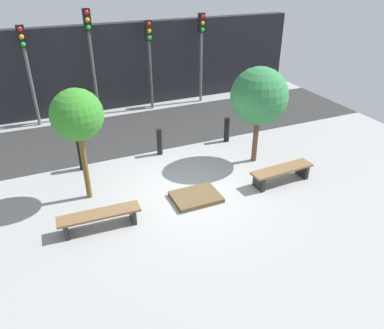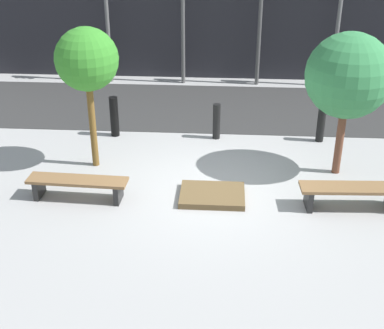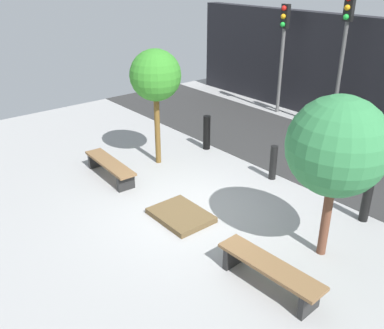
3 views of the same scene
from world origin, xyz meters
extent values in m
plane|color=#9A9A9A|center=(0.00, 0.00, 0.00)|extent=(18.00, 18.00, 0.00)
cube|color=#2F2F2F|center=(0.00, 4.72, 0.01)|extent=(18.00, 3.75, 0.01)
cube|color=black|center=(0.00, 7.70, 1.74)|extent=(16.20, 0.50, 3.49)
cube|color=black|center=(-3.43, -0.50, 0.19)|extent=(0.12, 0.44, 0.38)
cube|color=black|center=(-1.83, -0.57, 0.19)|extent=(0.12, 0.44, 0.38)
cube|color=brown|center=(-2.63, -0.53, 0.41)|extent=(1.98, 0.53, 0.06)
cube|color=black|center=(1.85, -0.57, 0.20)|extent=(0.12, 0.47, 0.41)
cube|color=brown|center=(2.63, -0.53, 0.44)|extent=(1.95, 0.56, 0.06)
cube|color=brown|center=(0.00, -0.33, 0.06)|extent=(1.27, 0.97, 0.12)
cylinder|color=brown|center=(-2.63, 0.95, 1.02)|extent=(0.14, 0.14, 2.04)
sphere|color=#358729|center=(-2.63, 0.95, 2.40)|extent=(1.31, 1.31, 1.31)
cylinder|color=brown|center=(2.63, 0.95, 0.84)|extent=(0.17, 0.17, 1.69)
sphere|color=#337E46|center=(2.63, 0.95, 2.16)|extent=(1.73, 1.73, 1.73)
cylinder|color=black|center=(-2.52, 2.59, 0.50)|extent=(0.21, 0.21, 1.01)
cylinder|color=black|center=(0.00, 2.59, 0.44)|extent=(0.18, 0.18, 0.89)
cylinder|color=black|center=(2.52, 2.59, 0.44)|extent=(0.19, 0.19, 0.88)
cylinder|color=#5E5E5E|center=(-3.50, 6.89, 1.87)|extent=(0.12, 0.12, 3.73)
cylinder|color=#525252|center=(-1.17, 6.89, 2.08)|extent=(0.12, 0.12, 4.16)
cylinder|color=#4B4B4B|center=(1.17, 6.89, 1.81)|extent=(0.12, 0.12, 3.63)
cylinder|color=slate|center=(3.50, 6.89, 1.89)|extent=(0.12, 0.12, 3.78)
camera|label=1|loc=(-3.51, -8.04, 5.75)|focal=35.00mm
camera|label=2|loc=(0.21, -9.51, 5.37)|focal=50.00mm
camera|label=3|loc=(6.18, -5.09, 4.89)|focal=40.00mm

